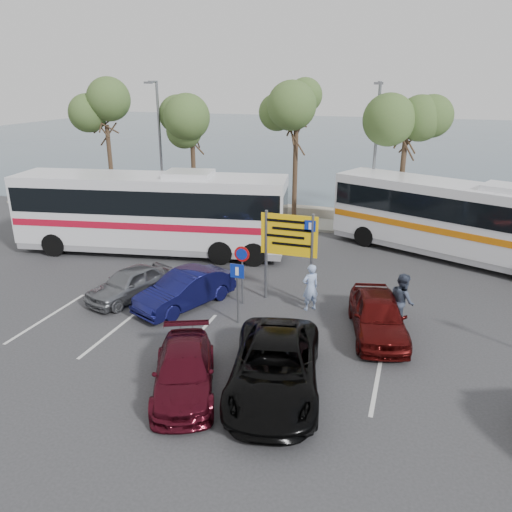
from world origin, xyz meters
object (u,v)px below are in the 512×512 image
(coach_bus_right, at_px, (460,223))
(car_red, at_px, (378,315))
(suv_black, at_px, (275,368))
(pedestrian_far, at_px, (402,301))
(car_blue, at_px, (185,289))
(street_lamp_right, at_px, (375,151))
(car_maroon, at_px, (184,371))
(street_lamp_left, at_px, (159,142))
(pedestrian_near, at_px, (310,287))
(coach_bus_left, at_px, (152,215))
(direction_sign, at_px, (289,242))
(car_silver_a, at_px, (130,283))

(coach_bus_right, relative_size, car_red, 2.92)
(suv_black, xyz_separation_m, pedestrian_far, (3.12, 5.04, 0.27))
(coach_bus_right, xyz_separation_m, car_blue, (-10.10, -9.00, -1.11))
(street_lamp_right, relative_size, car_maroon, 1.96)
(car_red, distance_m, pedestrian_far, 1.12)
(street_lamp_left, relative_size, car_maroon, 1.96)
(street_lamp_right, bearing_deg, street_lamp_left, 180.00)
(car_blue, relative_size, pedestrian_near, 2.28)
(street_lamp_left, xyz_separation_m, car_blue, (7.40, -12.02, -3.92))
(coach_bus_left, relative_size, pedestrian_far, 6.76)
(street_lamp_right, relative_size, suv_black, 1.53)
(coach_bus_left, relative_size, car_red, 3.18)
(street_lamp_left, xyz_separation_m, pedestrian_far, (15.32, -11.20, -3.60))
(direction_sign, xyz_separation_m, car_maroon, (-1.20, -6.70, -1.84))
(car_red, relative_size, pedestrian_far, 2.13)
(direction_sign, xyz_separation_m, pedestrian_near, (1.00, -0.51, -1.52))
(coach_bus_left, relative_size, pedestrian_near, 7.43)
(car_red, bearing_deg, car_maroon, -147.39)
(coach_bus_left, height_order, car_maroon, coach_bus_left)
(street_lamp_right, bearing_deg, car_silver_a, -123.65)
(street_lamp_right, relative_size, car_red, 1.88)
(street_lamp_left, relative_size, car_blue, 1.93)
(pedestrian_far, bearing_deg, street_lamp_right, -13.37)
(coach_bus_left, height_order, suv_black, coach_bus_left)
(direction_sign, xyz_separation_m, coach_bus_right, (6.50, 7.30, -0.64))
(car_blue, bearing_deg, car_red, 23.10)
(car_silver_a, distance_m, car_red, 9.60)
(car_maroon, bearing_deg, coach_bus_right, 37.94)
(street_lamp_right, xyz_separation_m, pedestrian_near, (-1.00, -10.83, -3.69))
(street_lamp_left, height_order, coach_bus_left, street_lamp_left)
(suv_black, relative_size, pedestrian_near, 2.88)
(street_lamp_left, distance_m, direction_sign, 15.24)
(street_lamp_right, relative_size, pedestrian_near, 4.40)
(car_maroon, distance_m, pedestrian_far, 8.03)
(pedestrian_near, bearing_deg, car_silver_a, -32.04)
(car_maroon, xyz_separation_m, suv_black, (2.40, 0.77, 0.14))
(coach_bus_right, bearing_deg, coach_bus_left, -165.65)
(street_lamp_left, height_order, car_red, street_lamp_left)
(car_silver_a, height_order, car_blue, car_blue)
(coach_bus_left, bearing_deg, car_red, -24.66)
(coach_bus_right, xyz_separation_m, suv_black, (-5.30, -13.23, -1.06))
(street_lamp_right, xyz_separation_m, suv_black, (-0.80, -16.25, -3.87))
(street_lamp_right, bearing_deg, car_maroon, -100.65)
(coach_bus_right, relative_size, suv_black, 2.37)
(street_lamp_left, distance_m, car_blue, 14.65)
(coach_bus_right, distance_m, suv_black, 14.29)
(street_lamp_left, xyz_separation_m, coach_bus_right, (17.50, -3.02, -2.81))
(car_silver_a, xyz_separation_m, pedestrian_far, (10.32, 0.81, 0.37))
(coach_bus_right, bearing_deg, street_lamp_right, 146.14)
(coach_bus_right, xyz_separation_m, car_red, (-2.90, -9.00, -1.07))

